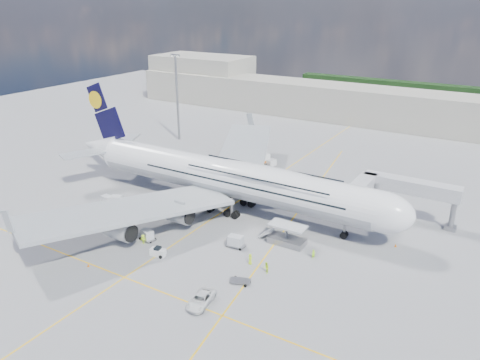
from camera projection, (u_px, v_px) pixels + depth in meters
The scene contains 31 objects.
ground at pixel (200, 227), 88.87m from camera, with size 300.00×300.00×0.00m, color gray.
taxi_line_main at pixel (200, 227), 88.87m from camera, with size 0.25×220.00×0.01m, color yellow.
taxi_line_cross at pixel (125, 277), 72.92m from camera, with size 120.00×0.25×0.01m, color yellow.
taxi_line_diag at pixel (289, 224), 90.11m from camera, with size 0.25×100.00×0.01m, color yellow.
airliner at pixel (228, 178), 94.22m from camera, with size 77.26×79.15×23.71m.
jet_bridge at pixel (391, 189), 88.74m from camera, with size 18.80×12.10×8.50m.
cargo_loader at pixel (286, 237), 82.64m from camera, with size 8.53×3.20×3.67m.
light_mast at pixel (177, 97), 139.18m from camera, with size 3.00×0.70×25.50m.
terminal at pixel (359, 105), 162.45m from camera, with size 180.00×16.00×12.00m, color #B2AD9E.
hangar at pixel (202, 77), 199.00m from camera, with size 40.00×22.00×18.00m, color #B2AD9E.
dolly_row_a at pixel (117, 200), 98.31m from camera, with size 3.43×2.59×1.94m.
dolly_row_b at pixel (70, 221), 89.21m from camera, with size 2.72×1.57×1.67m.
dolly_row_c at pixel (147, 235), 83.82m from camera, with size 3.47×2.61×1.96m.
dolly_back at pixel (107, 200), 98.21m from camera, with size 3.27×1.96×1.98m.
dolly_nose_far at pixel (240, 281), 71.43m from camera, with size 3.49×2.62×0.46m.
dolly_nose_near at pixel (236, 241), 81.42m from camera, with size 3.57×2.22×2.13m.
baggage_tug at pixel (158, 252), 78.76m from camera, with size 2.84×1.69×1.67m.
catering_truck_inner at pixel (262, 161), 119.19m from camera, with size 7.06×4.14×3.95m.
catering_truck_outer at pixel (248, 147), 130.48m from camera, with size 6.74×4.00×3.76m.
service_van at pixel (201, 300), 66.23m from camera, with size 2.62×5.69×1.58m, color white.
crew_nose at pixel (314, 254), 77.85m from camera, with size 0.61×0.40×1.68m, color #ABFF1A.
crew_loader at pixel (266, 268), 73.69m from camera, with size 0.94×0.73×1.94m, color #CFFE1A.
crew_wing at pixel (81, 222), 89.06m from camera, with size 0.88×0.37×1.50m, color #D1E017.
crew_van at pixel (250, 259), 76.27m from camera, with size 0.90×0.59×1.84m, color #D2FF1A.
crew_tug at pixel (143, 239), 82.58m from camera, with size 1.15×0.66×1.78m, color #C4FC1A.
cone_nose at pixel (396, 245), 81.82m from camera, with size 0.44×0.44×0.56m.
cone_wing_left_inner at pixel (269, 179), 111.86m from camera, with size 0.39×0.39×0.50m.
cone_wing_left_outer at pixel (208, 164), 121.76m from camera, with size 0.46×0.46×0.58m.
cone_wing_right_inner at pixel (117, 228), 88.05m from camera, with size 0.40×0.40×0.51m.
cone_wing_right_outer at pixel (88, 265), 75.77m from camera, with size 0.41×0.41×0.52m.
cone_tail at pixel (117, 167), 119.45m from camera, with size 0.44×0.44×0.56m.
Camera 1 is at (47.65, -64.09, 40.74)m, focal length 35.00 mm.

